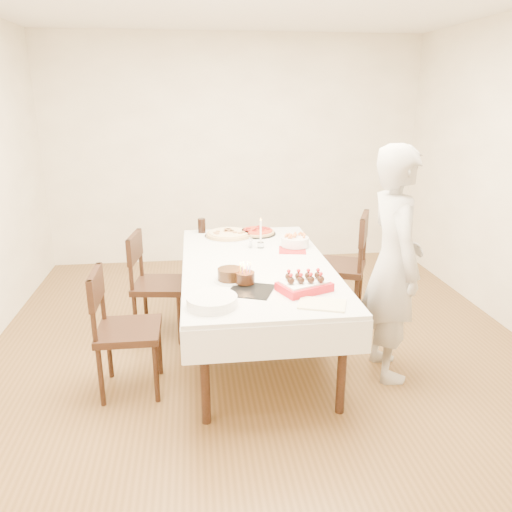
{
  "coord_description": "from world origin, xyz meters",
  "views": [
    {
      "loc": [
        -0.51,
        -3.61,
        2.01
      ],
      "look_at": [
        -0.05,
        0.08,
        0.81
      ],
      "focal_mm": 35.0,
      "sensor_mm": 36.0,
      "label": 1
    }
  ],
  "objects": [
    {
      "name": "pizza_pepperoni",
      "position": [
        0.07,
        0.92,
        0.77
      ],
      "size": [
        0.46,
        0.46,
        0.04
      ],
      "primitive_type": "cylinder",
      "rotation": [
        0.0,
        0.0,
        0.41
      ],
      "color": "red",
      "rests_on": "dining_table"
    },
    {
      "name": "plate_stack",
      "position": [
        -0.43,
        -0.72,
        0.78
      ],
      "size": [
        0.38,
        0.38,
        0.07
      ],
      "primitive_type": "cylinder",
      "rotation": [
        0.0,
        0.0,
        -0.21
      ],
      "color": "white",
      "rests_on": "dining_table"
    },
    {
      "name": "chair_left_dessert",
      "position": [
        -0.99,
        -0.4,
        0.45
      ],
      "size": [
        0.47,
        0.47,
        0.91
      ],
      "primitive_type": null,
      "rotation": [
        0.0,
        0.0,
        3.14
      ],
      "color": "black",
      "rests_on": "floor"
    },
    {
      "name": "dining_table",
      "position": [
        -0.05,
        0.08,
        0.38
      ],
      "size": [
        1.59,
        2.34,
        0.75
      ],
      "primitive_type": "cube",
      "rotation": [
        0.0,
        0.0,
        -0.23
      ],
      "color": "silver",
      "rests_on": "floor"
    },
    {
      "name": "china_plate",
      "position": [
        -0.39,
        -0.66,
        0.76
      ],
      "size": [
        0.33,
        0.33,
        0.01
      ],
      "primitive_type": "cylinder",
      "rotation": [
        0.0,
        0.0,
        -0.31
      ],
      "color": "white",
      "rests_on": "dining_table"
    },
    {
      "name": "taper_candle",
      "position": [
        0.04,
        0.48,
        0.88
      ],
      "size": [
        0.07,
        0.07,
        0.27
      ],
      "primitive_type": "cylinder",
      "rotation": [
        0.0,
        0.0,
        0.28
      ],
      "color": "white",
      "rests_on": "dining_table"
    },
    {
      "name": "chair_left_savory",
      "position": [
        -0.83,
        0.44,
        0.46
      ],
      "size": [
        0.53,
        0.53,
        0.92
      ],
      "primitive_type": null,
      "rotation": [
        0.0,
        0.0,
        3.0
      ],
      "color": "black",
      "rests_on": "floor"
    },
    {
      "name": "wall_back",
      "position": [
        0.0,
        2.5,
        1.35
      ],
      "size": [
        4.5,
        0.04,
        2.7
      ],
      "primitive_type": "cube",
      "color": "#F5EACE",
      "rests_on": "floor"
    },
    {
      "name": "cake_board",
      "position": [
        -0.16,
        -0.5,
        0.75
      ],
      "size": [
        0.37,
        0.37,
        0.01
      ],
      "primitive_type": "cube",
      "rotation": [
        0.0,
        0.0,
        -0.38
      ],
      "color": "black",
      "rests_on": "dining_table"
    },
    {
      "name": "box_lid",
      "position": [
        0.26,
        -0.79,
        0.75
      ],
      "size": [
        0.34,
        0.28,
        0.02
      ],
      "primitive_type": "cube",
      "rotation": [
        0.0,
        0.0,
        -0.34
      ],
      "color": "beige",
      "rests_on": "dining_table"
    },
    {
      "name": "wall_front",
      "position": [
        0.0,
        -2.5,
        1.35
      ],
      "size": [
        4.5,
        0.04,
        2.7
      ],
      "primitive_type": "cube",
      "color": "#F5EACE",
      "rests_on": "floor"
    },
    {
      "name": "pizza_white",
      "position": [
        -0.2,
        0.88,
        0.77
      ],
      "size": [
        0.47,
        0.47,
        0.04
      ],
      "primitive_type": "cylinder",
      "rotation": [
        0.0,
        0.0,
        -0.05
      ],
      "color": "beige",
      "rests_on": "dining_table"
    },
    {
      "name": "person",
      "position": [
        0.88,
        -0.39,
        0.85
      ],
      "size": [
        0.43,
        0.63,
        1.71
      ],
      "primitive_type": "imported",
      "rotation": [
        0.0,
        0.0,
        1.54
      ],
      "color": "beige",
      "rests_on": "floor"
    },
    {
      "name": "layer_cake",
      "position": [
        -0.28,
        -0.3,
        0.8
      ],
      "size": [
        0.25,
        0.25,
        0.09
      ],
      "primitive_type": "cylinder",
      "rotation": [
        0.0,
        0.0,
        0.1
      ],
      "color": "black",
      "rests_on": "dining_table"
    },
    {
      "name": "birthday_cake",
      "position": [
        -0.18,
        -0.37,
        0.83
      ],
      "size": [
        0.17,
        0.17,
        0.14
      ],
      "primitive_type": "cylinder",
      "rotation": [
        0.0,
        0.0,
        -0.3
      ],
      "color": "#371D0F",
      "rests_on": "dining_table"
    },
    {
      "name": "floor",
      "position": [
        0.0,
        0.0,
        0.0
      ],
      "size": [
        5.0,
        5.0,
        0.0
      ],
      "primitive_type": "plane",
      "color": "brown",
      "rests_on": "ground"
    },
    {
      "name": "cola_glass",
      "position": [
        -0.45,
        1.05,
        0.82
      ],
      "size": [
        0.08,
        0.08,
        0.14
      ],
      "primitive_type": "cylinder",
      "rotation": [
        0.0,
        0.0,
        0.1
      ],
      "color": "black",
      "rests_on": "dining_table"
    },
    {
      "name": "red_placemat",
      "position": [
        0.3,
        0.37,
        0.75
      ],
      "size": [
        0.27,
        0.27,
        0.01
      ],
      "primitive_type": "cube",
      "rotation": [
        0.0,
        0.0,
        -0.18
      ],
      "color": "#B21E1E",
      "rests_on": "dining_table"
    },
    {
      "name": "shaker_pair",
      "position": [
        -0.04,
        0.48,
        0.79
      ],
      "size": [
        0.08,
        0.08,
        0.08
      ],
      "primitive_type": null,
      "rotation": [
        0.0,
        0.0,
        0.05
      ],
      "color": "white",
      "rests_on": "dining_table"
    },
    {
      "name": "chair_right_savory",
      "position": [
        0.76,
        0.57,
        0.51
      ],
      "size": [
        0.69,
        0.69,
        1.03
      ],
      "primitive_type": null,
      "rotation": [
        0.0,
        0.0,
        -0.41
      ],
      "color": "black",
      "rests_on": "floor"
    },
    {
      "name": "strawberry_box",
      "position": [
        0.2,
        -0.54,
        0.79
      ],
      "size": [
        0.4,
        0.34,
        0.08
      ],
      "primitive_type": null,
      "rotation": [
        0.0,
        0.0,
        0.39
      ],
      "color": "red",
      "rests_on": "dining_table"
    },
    {
      "name": "pasta_bowl",
      "position": [
        0.34,
        0.47,
        0.8
      ],
      "size": [
        0.3,
        0.3,
        0.08
      ],
      "primitive_type": "cylinder",
      "rotation": [
        0.0,
        0.0,
        -0.32
      ],
      "color": "white",
      "rests_on": "dining_table"
    }
  ]
}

